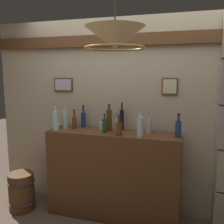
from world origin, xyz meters
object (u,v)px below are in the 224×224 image
(liquor_bottle_tequila, at_px, (117,126))
(liquor_bottle_rye, at_px, (122,119))
(wooden_barrel, at_px, (22,191))
(liquor_bottle_rum, at_px, (83,119))
(liquor_bottle_brandy, at_px, (55,120))
(liquor_bottle_vermouth, at_px, (119,128))
(glass_tumbler_rocks, at_px, (101,125))
(liquor_bottle_mezcal, at_px, (149,125))
(liquor_bottle_amaro, at_px, (74,122))
(pendant_lamp, at_px, (115,38))
(liquor_bottle_sherry, at_px, (140,126))
(liquor_bottle_bourbon, at_px, (109,120))
(liquor_bottle_whiskey, at_px, (65,119))
(liquor_bottle_scotch, at_px, (105,125))
(liquor_bottle_gin, at_px, (178,128))

(liquor_bottle_tequila, xyz_separation_m, liquor_bottle_rye, (0.01, 0.17, 0.05))
(liquor_bottle_rye, bearing_deg, wooden_barrel, -163.99)
(liquor_bottle_rum, distance_m, liquor_bottle_brandy, 0.37)
(liquor_bottle_vermouth, relative_size, liquor_bottle_brandy, 0.69)
(liquor_bottle_tequila, distance_m, liquor_bottle_brandy, 0.76)
(glass_tumbler_rocks, bearing_deg, wooden_barrel, -161.61)
(liquor_bottle_mezcal, xyz_separation_m, liquor_bottle_rye, (-0.34, 0.05, 0.05))
(liquor_bottle_brandy, distance_m, liquor_bottle_rye, 0.81)
(liquor_bottle_amaro, height_order, liquor_bottle_brandy, liquor_bottle_brandy)
(wooden_barrel, bearing_deg, glass_tumbler_rocks, 18.39)
(liquor_bottle_mezcal, height_order, liquor_bottle_tequila, liquor_bottle_mezcal)
(glass_tumbler_rocks, distance_m, pendant_lamp, 1.42)
(liquor_bottle_tequila, bearing_deg, liquor_bottle_sherry, -21.08)
(liquor_bottle_bourbon, height_order, liquor_bottle_whiskey, liquor_bottle_bourbon)
(liquor_bottle_whiskey, height_order, liquor_bottle_rye, liquor_bottle_rye)
(liquor_bottle_tequila, relative_size, liquor_bottle_brandy, 0.70)
(glass_tumbler_rocks, xyz_separation_m, pendant_lamp, (0.46, -0.98, 0.92))
(pendant_lamp, bearing_deg, liquor_bottle_vermouth, 102.80)
(liquor_bottle_amaro, bearing_deg, glass_tumbler_rocks, 15.05)
(liquor_bottle_bourbon, xyz_separation_m, wooden_barrel, (-1.11, -0.27, -0.96))
(liquor_bottle_vermouth, height_order, pendant_lamp, pendant_lamp)
(liquor_bottle_whiskey, xyz_separation_m, liquor_bottle_rye, (0.70, 0.14, 0.01))
(liquor_bottle_scotch, bearing_deg, liquor_bottle_sherry, -10.28)
(liquor_bottle_brandy, bearing_deg, liquor_bottle_scotch, 5.81)
(liquor_bottle_sherry, height_order, liquor_bottle_gin, liquor_bottle_sherry)
(liquor_bottle_bourbon, relative_size, glass_tumbler_rocks, 3.63)
(liquor_bottle_gin, bearing_deg, liquor_bottle_scotch, -177.93)
(liquor_bottle_sherry, relative_size, liquor_bottle_bourbon, 0.95)
(liquor_bottle_vermouth, bearing_deg, liquor_bottle_whiskey, 168.79)
(glass_tumbler_rocks, relative_size, wooden_barrel, 0.18)
(liquor_bottle_scotch, xyz_separation_m, liquor_bottle_brandy, (-0.61, -0.06, 0.04))
(liquor_bottle_rum, xyz_separation_m, liquor_bottle_rye, (0.51, -0.00, 0.03))
(liquor_bottle_vermouth, bearing_deg, liquor_bottle_tequila, 114.42)
(liquor_bottle_brandy, xyz_separation_m, pendant_lamp, (0.97, -0.73, 0.84))
(liquor_bottle_amaro, height_order, liquor_bottle_rum, liquor_bottle_rum)
(liquor_bottle_rum, relative_size, liquor_bottle_tequila, 1.24)
(pendant_lamp, bearing_deg, liquor_bottle_bourbon, 110.29)
(liquor_bottle_mezcal, bearing_deg, liquor_bottle_scotch, -162.49)
(pendant_lamp, bearing_deg, liquor_bottle_rye, 101.44)
(liquor_bottle_scotch, height_order, liquor_bottle_rye, liquor_bottle_rye)
(liquor_bottle_scotch, height_order, liquor_bottle_sherry, liquor_bottle_sherry)
(liquor_bottle_tequila, distance_m, liquor_bottle_rye, 0.18)
(liquor_bottle_rum, height_order, liquor_bottle_bourbon, liquor_bottle_bourbon)
(liquor_bottle_mezcal, bearing_deg, liquor_bottle_bourbon, -176.01)
(liquor_bottle_gin, bearing_deg, liquor_bottle_amaro, 177.24)
(liquor_bottle_brandy, bearing_deg, liquor_bottle_bourbon, 16.42)
(liquor_bottle_mezcal, height_order, liquor_bottle_vermouth, liquor_bottle_mezcal)
(liquor_bottle_gin, xyz_separation_m, glass_tumbler_rocks, (-0.94, 0.15, -0.06))
(liquor_bottle_sherry, height_order, glass_tumbler_rocks, liquor_bottle_sherry)
(liquor_bottle_rye, bearing_deg, liquor_bottle_mezcal, -8.67)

